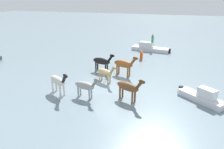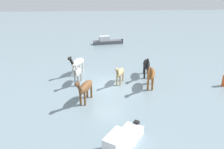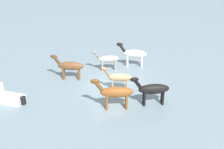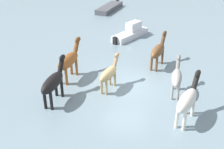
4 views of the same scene
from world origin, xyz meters
The scene contains 9 objects.
ground_plane centered at (0.00, 0.00, 0.00)m, with size 151.29×151.29×0.00m, color gray.
horse_lead centered at (-0.90, -0.47, 0.93)m, with size 1.16×2.13×1.69m.
horse_dark_mare centered at (2.52, -0.80, 0.96)m, with size 0.84×2.25×1.74m.
horse_pinto_flank centered at (2.60, -3.09, 1.09)m, with size 1.58×2.42×1.98m.
horse_mid_herd centered at (-3.17, 0.62, 1.13)m, with size 1.20×2.64×2.06m.
horse_rear_stallion centered at (1.92, 2.38, 1.07)m, with size 1.35×2.43×1.93m.
horse_gray_outer centered at (-3.50, -1.77, 1.09)m, with size 1.02×2.57×1.99m.
boat_skiff_near centered at (0.39, 7.55, 0.30)m, with size 2.92×3.38×1.31m.
boat_motor_center centered at (-1.65, 15.63, 0.17)m, with size 2.71×4.70×0.73m.
Camera 4 is at (-0.23, -13.42, 7.63)m, focal length 45.31 mm.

